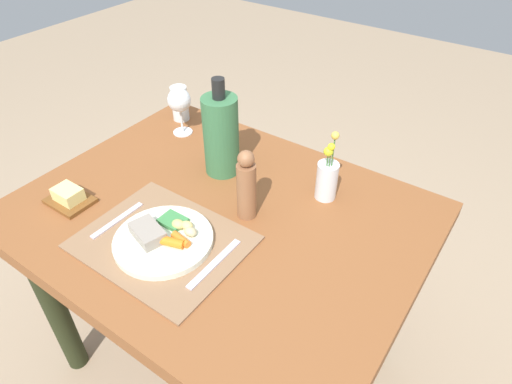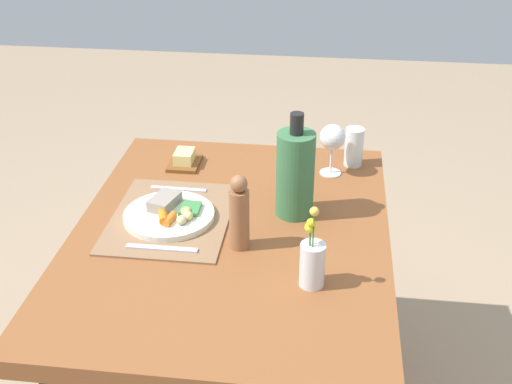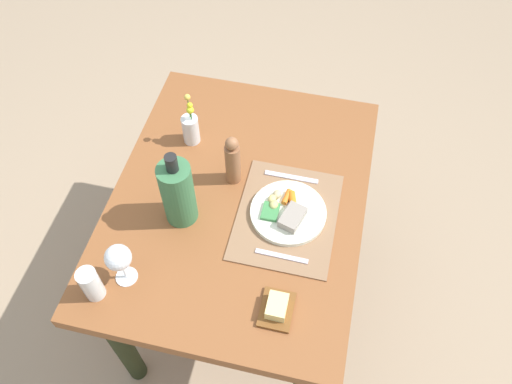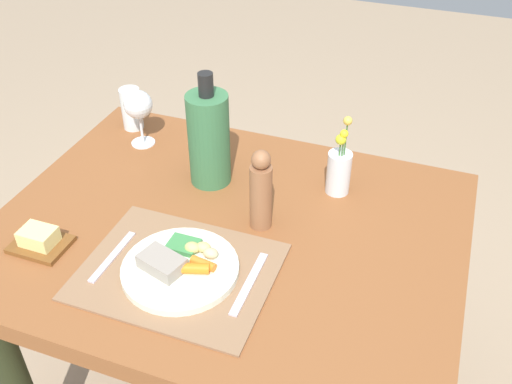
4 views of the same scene
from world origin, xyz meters
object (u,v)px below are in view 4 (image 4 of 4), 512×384
object	(u,v)px
knife	(249,283)
butter_dish	(40,240)
flower_vase	(339,170)
cooler_bottle	(209,138)
dinner_plate	(180,266)
dining_table	(228,260)
fork	(113,256)
pepper_mill	(261,191)
water_tumbler	(132,111)
wine_glass	(138,106)

from	to	relation	value
knife	butter_dish	size ratio (longest dim) A/B	1.50
knife	flower_vase	bearing A→B (deg)	76.52
cooler_bottle	dinner_plate	bearing A→B (deg)	-77.23
dining_table	fork	xyz separation A→B (m)	(-0.20, -0.20, 0.12)
fork	cooler_bottle	size ratio (longest dim) A/B	0.56
dining_table	dinner_plate	xyz separation A→B (m)	(-0.04, -0.18, 0.13)
dining_table	pepper_mill	distance (m)	0.23
butter_dish	water_tumbler	bearing A→B (deg)	97.21
dining_table	flower_vase	size ratio (longest dim) A/B	5.01
pepper_mill	cooler_bottle	bearing A→B (deg)	145.19
dinner_plate	butter_dish	size ratio (longest dim) A/B	2.01
knife	pepper_mill	distance (m)	0.23
flower_vase	pepper_mill	size ratio (longest dim) A/B	1.06
water_tumbler	butter_dish	world-z (taller)	water_tumbler
wine_glass	butter_dish	bearing A→B (deg)	-90.25
dinner_plate	wine_glass	bearing A→B (deg)	127.27
dinner_plate	water_tumbler	size ratio (longest dim) A/B	2.00
dinner_plate	knife	bearing A→B (deg)	5.81
flower_vase	wine_glass	bearing A→B (deg)	176.81
fork	pepper_mill	bearing A→B (deg)	40.95
wine_glass	cooler_bottle	bearing A→B (deg)	-20.76
flower_vase	knife	bearing A→B (deg)	-103.47
water_tumbler	cooler_bottle	size ratio (longest dim) A/B	0.42
dinner_plate	pepper_mill	xyz separation A→B (m)	(0.11, 0.22, 0.08)
dinner_plate	pepper_mill	distance (m)	0.26
wine_glass	water_tumbler	bearing A→B (deg)	135.06
water_tumbler	dinner_plate	bearing A→B (deg)	-51.54
fork	pepper_mill	distance (m)	0.37
knife	flower_vase	world-z (taller)	flower_vase
cooler_bottle	fork	bearing A→B (deg)	-103.13
dinner_plate	cooler_bottle	xyz separation A→B (m)	(-0.08, 0.35, 0.11)
dining_table	dinner_plate	distance (m)	0.23
flower_vase	wine_glass	distance (m)	0.60
dining_table	pepper_mill	xyz separation A→B (m)	(0.08, 0.04, 0.21)
cooler_bottle	butter_dish	distance (m)	0.48
dining_table	wine_glass	world-z (taller)	wine_glass
flower_vase	cooler_bottle	size ratio (longest dim) A/B	0.72
dinner_plate	wine_glass	xyz separation A→B (m)	(-0.34, 0.45, 0.10)
pepper_mill	flower_vase	bearing A→B (deg)	54.35
pepper_mill	butter_dish	bearing A→B (deg)	-151.10
flower_vase	fork	bearing A→B (deg)	-134.19
butter_dish	flower_vase	bearing A→B (deg)	36.97
dining_table	knife	distance (m)	0.24
water_tumbler	wine_glass	xyz separation A→B (m)	(0.07, -0.07, 0.07)
pepper_mill	butter_dish	distance (m)	0.53
pepper_mill	water_tumbler	bearing A→B (deg)	149.93
dining_table	butter_dish	xyz separation A→B (m)	(-0.38, -0.22, 0.13)
butter_dish	knife	bearing A→B (deg)	5.62
cooler_bottle	water_tumbler	bearing A→B (deg)	152.85
dinner_plate	water_tumbler	distance (m)	0.67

